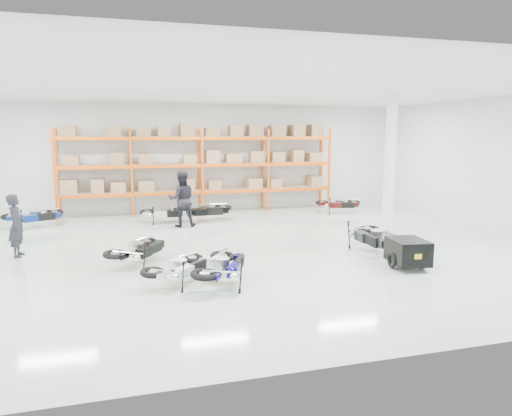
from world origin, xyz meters
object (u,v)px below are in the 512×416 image
object	(u,v)px
moto_black_far_left	(139,245)
person_back	(182,199)
moto_silver_left	(180,263)
moto_back_c	(204,207)
moto_back_b	(165,210)
moto_back_a	(34,213)
moto_touring_right	(375,232)
trailer	(408,252)
moto_blue_centre	(224,261)
person_left	(17,226)
moto_back_d	(339,201)

from	to	relation	value
moto_black_far_left	person_back	xyz separation A→B (m)	(1.58, 4.62, 0.48)
moto_silver_left	moto_back_c	distance (m)	7.29
moto_back_b	person_back	size ratio (longest dim) A/B	0.80
moto_silver_left	moto_black_far_left	size ratio (longest dim) A/B	0.94
moto_back_a	person_back	xyz separation A→B (m)	(5.05, -1.13, 0.45)
moto_touring_right	trailer	world-z (taller)	moto_touring_right
moto_blue_centre	moto_touring_right	distance (m)	4.89
moto_touring_right	moto_back_c	size ratio (longest dim) A/B	1.00
moto_back_b	person_left	xyz separation A→B (m)	(-4.18, -3.80, 0.36)
moto_black_far_left	moto_back_b	xyz separation A→B (m)	(1.05, 5.49, -0.02)
moto_black_far_left	person_back	world-z (taller)	person_back
moto_black_far_left	moto_silver_left	bearing A→B (deg)	150.51
moto_blue_centre	moto_back_a	world-z (taller)	moto_back_a
moto_back_a	person_back	distance (m)	5.19
moto_back_a	person_left	bearing A→B (deg)	163.72
moto_touring_right	trailer	xyz separation A→B (m)	(0.00, -1.60, -0.16)
moto_back_b	moto_back_c	distance (m)	1.42
moto_back_c	person_back	bearing A→B (deg)	130.02
moto_back_a	moto_back_c	bearing A→B (deg)	-115.14
trailer	moto_back_c	world-z (taller)	moto_back_c
moto_touring_right	moto_back_a	size ratio (longest dim) A/B	1.07
moto_blue_centre	moto_back_d	world-z (taller)	moto_blue_centre
person_left	moto_back_a	bearing A→B (deg)	3.91
moto_back_d	person_back	bearing A→B (deg)	114.01
moto_black_far_left	moto_touring_right	size ratio (longest dim) A/B	0.89
moto_black_far_left	moto_back_d	size ratio (longest dim) A/B	1.02
moto_back_a	moto_back_d	xyz separation A→B (m)	(11.69, 0.01, -0.04)
moto_blue_centre	moto_back_a	distance (m)	9.42
moto_back_a	moto_back_c	distance (m)	5.94
moto_blue_centre	moto_silver_left	bearing A→B (deg)	6.13
moto_black_far_left	person_left	xyz separation A→B (m)	(-3.12, 1.69, 0.33)
moto_back_d	moto_back_c	bearing A→B (deg)	108.58
moto_touring_right	moto_back_a	distance (m)	11.60
moto_silver_left	moto_touring_right	world-z (taller)	moto_touring_right
moto_blue_centre	moto_back_c	distance (m)	7.46
moto_black_far_left	moto_back_b	world-z (taller)	moto_black_far_left
moto_blue_centre	moto_touring_right	size ratio (longest dim) A/B	0.93
person_back	moto_back_a	bearing A→B (deg)	-9.86
moto_blue_centre	moto_back_d	size ratio (longest dim) A/B	1.07
moto_touring_right	moto_back_a	bearing A→B (deg)	148.60
moto_silver_left	trailer	world-z (taller)	moto_silver_left
moto_blue_centre	moto_back_a	bearing A→B (deg)	-30.73
moto_back_b	moto_silver_left	bearing A→B (deg)	-178.16
moto_silver_left	person_left	bearing A→B (deg)	5.09
moto_back_d	moto_silver_left	bearing A→B (deg)	149.90
moto_black_far_left	moto_back_a	distance (m)	6.71
moto_back_b	trailer	bearing A→B (deg)	-141.42
moto_blue_centre	moto_silver_left	world-z (taller)	moto_blue_centre
moto_blue_centre	trailer	xyz separation A→B (m)	(4.60, 0.06, -0.12)
moto_back_c	moto_back_d	world-z (taller)	moto_back_c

